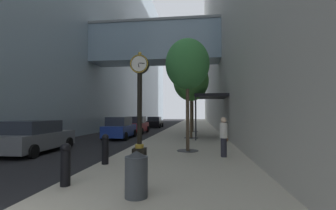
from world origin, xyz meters
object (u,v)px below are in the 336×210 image
(bollard_nearest, at_px, (66,163))
(trash_bin, at_px, (136,173))
(street_tree_mid_near, at_px, (191,81))
(car_blue_mid, at_px, (120,128))
(car_black_far, at_px, (155,122))
(pedestrian_walking, at_px, (224,136))
(car_grey_near, at_px, (36,137))
(street_clock, at_px, (140,98))
(bollard_second, at_px, (105,148))
(street_tree_mid_far, at_px, (193,81))
(car_red_trailing, at_px, (136,125))
(street_tree_near, at_px, (187,64))

(bollard_nearest, xyz_separation_m, trash_bin, (2.06, -0.60, -0.05))
(street_tree_mid_near, xyz_separation_m, trash_bin, (-0.88, -13.19, -3.88))
(car_blue_mid, bearing_deg, car_black_far, 89.64)
(pedestrian_walking, relative_size, car_grey_near, 0.37)
(car_blue_mid, xyz_separation_m, car_black_far, (0.10, 15.36, -0.08))
(car_blue_mid, bearing_deg, trash_bin, -69.99)
(bollard_nearest, height_order, trash_bin, bollard_nearest)
(street_clock, height_order, trash_bin, street_clock)
(street_clock, relative_size, street_tree_mid_near, 0.78)
(bollard_nearest, bearing_deg, car_black_far, 95.52)
(bollard_second, distance_m, trash_bin, 3.90)
(street_tree_mid_far, bearing_deg, street_clock, -98.24)
(street_clock, relative_size, car_blue_mid, 1.08)
(car_grey_near, bearing_deg, bollard_second, -30.18)
(street_tree_mid_far, bearing_deg, car_red_trailing, -170.92)
(bollard_nearest, height_order, street_tree_near, street_tree_near)
(street_tree_mid_near, bearing_deg, street_clock, -104.51)
(street_tree_near, xyz_separation_m, trash_bin, (-0.88, -6.86, -3.87))
(street_tree_near, relative_size, car_grey_near, 1.23)
(bollard_nearest, relative_size, trash_bin, 1.07)
(street_tree_mid_near, bearing_deg, pedestrian_walking, -78.11)
(bollard_second, height_order, street_tree_mid_far, street_tree_mid_far)
(street_tree_near, height_order, street_tree_mid_near, street_tree_mid_near)
(pedestrian_walking, bearing_deg, trash_bin, -115.03)
(car_grey_near, distance_m, car_red_trailing, 12.60)
(bollard_nearest, distance_m, car_grey_near, 7.43)
(street_clock, relative_size, car_red_trailing, 1.08)
(street_tree_mid_near, height_order, trash_bin, street_tree_mid_near)
(pedestrian_walking, bearing_deg, street_tree_mid_far, 96.63)
(street_tree_near, bearing_deg, street_tree_mid_near, 90.00)
(street_clock, distance_m, pedestrian_walking, 4.08)
(street_tree_mid_near, distance_m, car_black_far, 17.01)
(street_tree_near, bearing_deg, car_grey_near, -174.98)
(car_blue_mid, bearing_deg, bollard_second, -74.40)
(street_tree_near, height_order, car_red_trailing, street_tree_near)
(bollard_second, height_order, pedestrian_walking, pedestrian_walking)
(car_red_trailing, bearing_deg, car_blue_mid, -90.13)
(bollard_second, bearing_deg, street_tree_near, 50.39)
(street_clock, height_order, bollard_second, street_clock)
(bollard_nearest, bearing_deg, bollard_second, 90.00)
(pedestrian_walking, height_order, car_blue_mid, pedestrian_walking)
(bollard_second, xyz_separation_m, pedestrian_walking, (4.58, 2.08, 0.33))
(street_tree_mid_far, bearing_deg, pedestrian_walking, -83.37)
(bollard_second, bearing_deg, street_tree_mid_near, 73.43)
(pedestrian_walking, height_order, car_grey_near, pedestrian_walking)
(car_red_trailing, bearing_deg, trash_bin, -75.32)
(pedestrian_walking, xyz_separation_m, car_red_trailing, (-7.39, 13.20, -0.22))
(bollard_nearest, relative_size, street_tree_near, 0.20)
(bollard_nearest, relative_size, car_black_far, 0.28)
(street_tree_mid_near, distance_m, trash_bin, 13.77)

